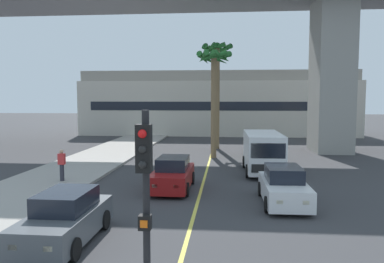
{
  "coord_description": "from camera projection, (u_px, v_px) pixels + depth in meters",
  "views": [
    {
      "loc": [
        1.22,
        0.75,
        4.39
      ],
      "look_at": [
        0.0,
        14.0,
        3.23
      ],
      "focal_mm": 35.87,
      "sensor_mm": 36.0,
      "label": 1
    }
  ],
  "objects": [
    {
      "name": "palm_tree_near_median",
      "position": [
        217.0,
        69.0,
        32.96
      ],
      "size": [
        2.78,
        2.79,
        9.16
      ],
      "color": "brown",
      "rests_on": "ground"
    },
    {
      "name": "car_queue_front",
      "position": [
        284.0,
        187.0,
        15.91
      ],
      "size": [
        1.88,
        4.12,
        1.56
      ],
      "color": "white",
      "rests_on": "ground"
    },
    {
      "name": "car_queue_second",
      "position": [
        173.0,
        175.0,
        18.44
      ],
      "size": [
        1.86,
        4.12,
        1.56
      ],
      "color": "maroon",
      "rests_on": "ground"
    },
    {
      "name": "palm_tree_mid_median",
      "position": [
        214.0,
        72.0,
        27.87
      ],
      "size": [
        2.62,
        2.66,
        7.92
      ],
      "color": "brown",
      "rests_on": "ground"
    },
    {
      "name": "car_queue_third",
      "position": [
        65.0,
        219.0,
        11.67
      ],
      "size": [
        1.86,
        4.11,
        1.56
      ],
      "color": "#4C5156",
      "rests_on": "ground"
    },
    {
      "name": "car_queue_fourth",
      "position": [
        260.0,
        148.0,
        28.6
      ],
      "size": [
        1.88,
        4.12,
        1.56
      ],
      "color": "#0C4728",
      "rests_on": "ground"
    },
    {
      "name": "pier_building_backdrop",
      "position": [
        217.0,
        104.0,
        47.25
      ],
      "size": [
        32.51,
        8.04,
        7.58
      ],
      "color": "beige",
      "rests_on": "ground"
    },
    {
      "name": "sidewalk_left",
      "position": [
        10.0,
        200.0,
        16.34
      ],
      "size": [
        4.8,
        80.0,
        0.15
      ],
      "primitive_type": "cube",
      "color": "#9E9991",
      "rests_on": "ground"
    },
    {
      "name": "pedestrian_far_along",
      "position": [
        62.0,
        165.0,
        19.68
      ],
      "size": [
        0.34,
        0.22,
        1.62
      ],
      "color": "#2D2D38",
      "rests_on": "sidewalk_left"
    },
    {
      "name": "delivery_van",
      "position": [
        263.0,
        151.0,
        22.51
      ],
      "size": [
        2.21,
        5.27,
        2.36
      ],
      "color": "white",
      "rests_on": "ground"
    },
    {
      "name": "traffic_light_median_near",
      "position": [
        145.0,
        202.0,
        6.17
      ],
      "size": [
        0.24,
        0.37,
        4.2
      ],
      "color": "black",
      "rests_on": "ground"
    },
    {
      "name": "lane_stripe_center",
      "position": [
        207.0,
        170.0,
        23.55
      ],
      "size": [
        0.14,
        56.0,
        0.01
      ],
      "primitive_type": "cube",
      "color": "#DBCC4C",
      "rests_on": "ground"
    }
  ]
}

